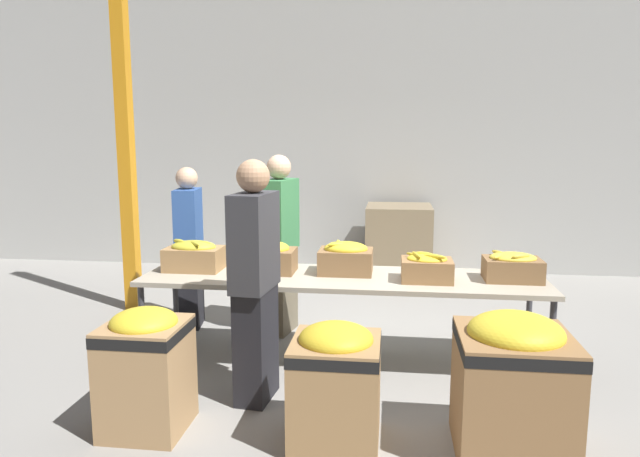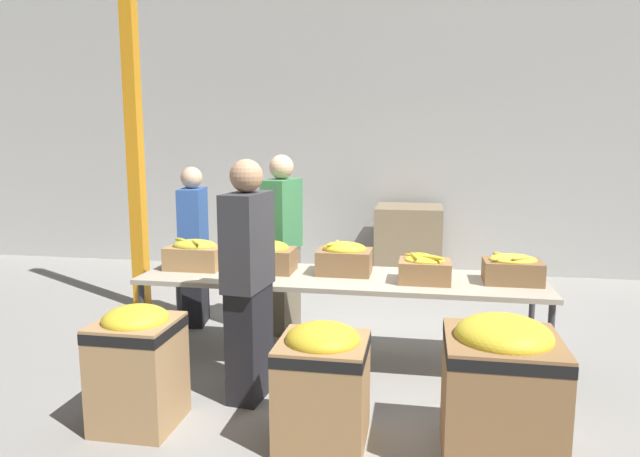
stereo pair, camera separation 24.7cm
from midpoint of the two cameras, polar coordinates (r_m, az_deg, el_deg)
name	(u,v)px [view 2 (the right image)]	position (r m, az deg, el deg)	size (l,w,h in m)	color
ground_plane	(340,362)	(5.00, 3.44, -13.17)	(30.00, 30.00, 0.00)	gray
wall_back	(376,130)	(8.15, 6.53, 9.77)	(16.00, 0.08, 4.00)	#B7B7B2
sorting_table	(340,281)	(4.78, 3.52, -5.29)	(3.33, 0.84, 0.75)	#B2A893
banana_box_0	(195,254)	(5.10, -11.07, -2.53)	(0.48, 0.32, 0.28)	#A37A4C
banana_box_1	(269,256)	(4.91, -3.69, -2.78)	(0.43, 0.35, 0.27)	olive
banana_box_2	(344,258)	(4.83, 3.91, -2.95)	(0.45, 0.34, 0.28)	olive
banana_box_3	(425,269)	(4.65, 11.92, -3.95)	(0.41, 0.32, 0.24)	olive
banana_box_4	(512,268)	(4.81, 20.09, -3.77)	(0.45, 0.31, 0.24)	olive
volunteer_0	(194,247)	(5.86, -11.32, -1.84)	(0.28, 0.46, 1.61)	black
volunteer_1	(248,282)	(4.11, -5.46, -5.39)	(0.28, 0.49, 1.75)	black
volunteer_2	(282,245)	(5.52, -2.52, -1.68)	(0.32, 0.50, 1.73)	#6B604C
donation_bin_0	(138,362)	(3.98, -16.05, -12.76)	(0.51, 0.51, 0.82)	tan
donation_bin_1	(323,380)	(3.65, 2.28, -14.92)	(0.55, 0.55, 0.77)	#A37A4C
donation_bin_2	(501,385)	(3.65, 19.56, -14.52)	(0.66, 0.66, 0.87)	olive
support_pillar	(134,128)	(6.54, -17.09, 9.63)	(0.14, 0.14, 4.00)	orange
pallet_stack_0	(408,244)	(7.67, 9.74, -1.58)	(0.93, 0.93, 1.00)	olive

